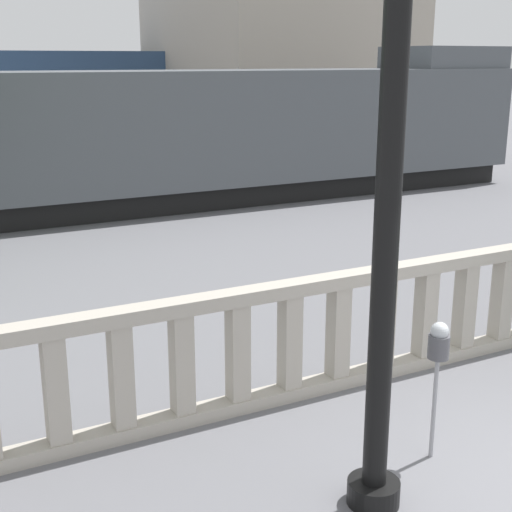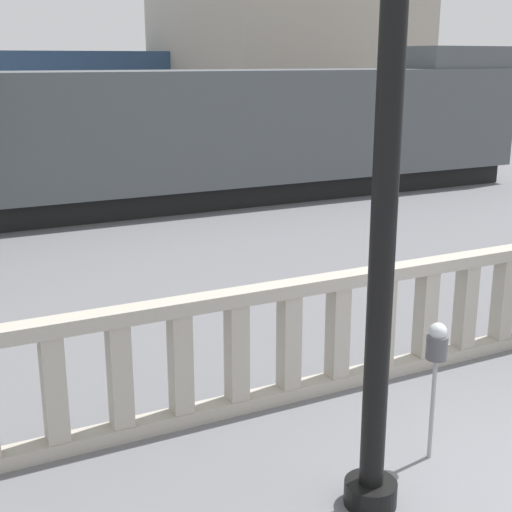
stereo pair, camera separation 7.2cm
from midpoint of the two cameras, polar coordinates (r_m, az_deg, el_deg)
The scene contains 5 objects.
balustrade at distance 8.18m, azimuth 9.89°, elevation -5.25°, with size 16.88×0.24×1.31m.
lamppost at distance 5.18m, azimuth 10.56°, elevation 13.06°, with size 0.43×0.43×6.99m.
parking_meter at distance 6.50m, azimuth 14.08°, elevation -7.24°, with size 0.19×0.19×1.31m.
train_near at distance 17.69m, azimuth -5.74°, elevation 9.61°, with size 19.29×2.61×3.85m.
building_block at distance 30.36m, azimuth 1.44°, elevation 17.71°, with size 8.12×9.85×9.37m.
Camera 1 is at (-4.75, -3.32, 3.52)m, focal length 50.00 mm.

